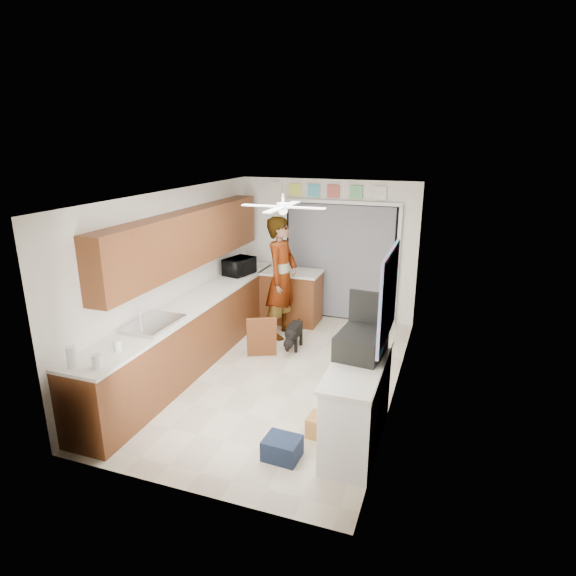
% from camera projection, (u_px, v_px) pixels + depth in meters
% --- Properties ---
extents(floor, '(5.00, 5.00, 0.00)m').
position_uv_depth(floor, '(279.00, 374.00, 6.78)').
color(floor, beige).
rests_on(floor, ground).
extents(ceiling, '(5.00, 5.00, 0.00)m').
position_uv_depth(ceiling, '(277.00, 194.00, 6.03)').
color(ceiling, white).
rests_on(ceiling, ground).
extents(wall_back, '(3.20, 0.00, 3.20)m').
position_uv_depth(wall_back, '(327.00, 250.00, 8.65)').
color(wall_back, white).
rests_on(wall_back, ground).
extents(wall_front, '(3.20, 0.00, 3.20)m').
position_uv_depth(wall_front, '(176.00, 371.00, 4.15)').
color(wall_front, white).
rests_on(wall_front, ground).
extents(wall_left, '(0.00, 5.00, 5.00)m').
position_uv_depth(wall_left, '(174.00, 278.00, 6.91)').
color(wall_left, white).
rests_on(wall_left, ground).
extents(wall_right, '(0.00, 5.00, 5.00)m').
position_uv_depth(wall_right, '(400.00, 302.00, 5.90)').
color(wall_right, white).
rests_on(wall_right, ground).
extents(left_base_cabinets, '(0.60, 4.80, 0.90)m').
position_uv_depth(left_base_cabinets, '(196.00, 332.00, 7.06)').
color(left_base_cabinets, brown).
rests_on(left_base_cabinets, floor).
extents(left_countertop, '(0.62, 4.80, 0.04)m').
position_uv_depth(left_countertop, '(194.00, 302.00, 6.91)').
color(left_countertop, white).
rests_on(left_countertop, left_base_cabinets).
extents(upper_cabinets, '(0.32, 4.00, 0.80)m').
position_uv_depth(upper_cabinets, '(189.00, 239.00, 6.88)').
color(upper_cabinets, brown).
rests_on(upper_cabinets, wall_left).
extents(sink_basin, '(0.50, 0.76, 0.06)m').
position_uv_depth(sink_basin, '(153.00, 324.00, 6.00)').
color(sink_basin, silver).
rests_on(sink_basin, left_countertop).
extents(faucet, '(0.03, 0.03, 0.22)m').
position_uv_depth(faucet, '(140.00, 315.00, 6.03)').
color(faucet, silver).
rests_on(faucet, left_countertop).
extents(peninsula_base, '(1.00, 0.60, 0.90)m').
position_uv_depth(peninsula_base, '(291.00, 297.00, 8.60)').
color(peninsula_base, brown).
rests_on(peninsula_base, floor).
extents(peninsula_top, '(1.04, 0.64, 0.04)m').
position_uv_depth(peninsula_top, '(291.00, 272.00, 8.46)').
color(peninsula_top, white).
rests_on(peninsula_top, peninsula_base).
extents(back_opening_recess, '(2.00, 0.06, 2.10)m').
position_uv_depth(back_opening_recess, '(340.00, 262.00, 8.61)').
color(back_opening_recess, black).
rests_on(back_opening_recess, wall_back).
extents(curtain_panel, '(1.90, 0.03, 2.05)m').
position_uv_depth(curtain_panel, '(339.00, 263.00, 8.57)').
color(curtain_panel, gray).
rests_on(curtain_panel, wall_back).
extents(door_trim_left, '(0.06, 0.04, 2.10)m').
position_uv_depth(door_trim_left, '(285.00, 258.00, 8.91)').
color(door_trim_left, white).
rests_on(door_trim_left, wall_back).
extents(door_trim_right, '(0.06, 0.04, 2.10)m').
position_uv_depth(door_trim_right, '(397.00, 268.00, 8.26)').
color(door_trim_right, white).
rests_on(door_trim_right, wall_back).
extents(door_trim_head, '(2.10, 0.04, 0.06)m').
position_uv_depth(door_trim_head, '(341.00, 202.00, 8.26)').
color(door_trim_head, white).
rests_on(door_trim_head, wall_back).
extents(header_frame_0, '(0.22, 0.02, 0.22)m').
position_uv_depth(header_frame_0, '(295.00, 190.00, 8.51)').
color(header_frame_0, '#D8EC4E').
rests_on(header_frame_0, wall_back).
extents(header_frame_1, '(0.22, 0.02, 0.22)m').
position_uv_depth(header_frame_1, '(314.00, 191.00, 8.39)').
color(header_frame_1, '#46ABBD').
rests_on(header_frame_1, wall_back).
extents(header_frame_2, '(0.22, 0.02, 0.22)m').
position_uv_depth(header_frame_2, '(333.00, 191.00, 8.28)').
color(header_frame_2, '#B85445').
rests_on(header_frame_2, wall_back).
extents(header_frame_3, '(0.22, 0.02, 0.22)m').
position_uv_depth(header_frame_3, '(356.00, 192.00, 8.16)').
color(header_frame_3, '#6BBC78').
rests_on(header_frame_3, wall_back).
extents(header_frame_4, '(0.22, 0.02, 0.22)m').
position_uv_depth(header_frame_4, '(380.00, 193.00, 8.03)').
color(header_frame_4, silver).
rests_on(header_frame_4, wall_back).
extents(route66_sign, '(0.22, 0.02, 0.26)m').
position_uv_depth(route66_sign, '(276.00, 189.00, 8.62)').
color(route66_sign, silver).
rests_on(route66_sign, wall_back).
extents(right_counter_base, '(0.50, 1.40, 0.90)m').
position_uv_depth(right_counter_base, '(357.00, 405.00, 5.13)').
color(right_counter_base, white).
rests_on(right_counter_base, floor).
extents(right_counter_top, '(0.54, 1.44, 0.04)m').
position_uv_depth(right_counter_top, '(358.00, 365.00, 5.00)').
color(right_counter_top, white).
rests_on(right_counter_top, right_counter_base).
extents(abstract_painting, '(0.03, 1.15, 0.95)m').
position_uv_depth(abstract_painting, '(389.00, 295.00, 4.88)').
color(abstract_painting, '#FB5CC9').
rests_on(abstract_painting, wall_right).
extents(ceiling_fan, '(1.14, 1.14, 0.24)m').
position_uv_depth(ceiling_fan, '(283.00, 207.00, 6.27)').
color(ceiling_fan, white).
rests_on(ceiling_fan, ceiling).
extents(microwave, '(0.47, 0.59, 0.29)m').
position_uv_depth(microwave, '(239.00, 266.00, 8.20)').
color(microwave, black).
rests_on(microwave, left_countertop).
extents(jar_a, '(0.10, 0.10, 0.14)m').
position_uv_depth(jar_a, '(97.00, 361.00, 4.88)').
color(jar_a, silver).
rests_on(jar_a, left_countertop).
extents(jar_b, '(0.10, 0.10, 0.12)m').
position_uv_depth(jar_b, '(117.00, 345.00, 5.28)').
color(jar_b, silver).
rests_on(jar_b, left_countertop).
extents(paper_towel_roll, '(0.13, 0.13, 0.22)m').
position_uv_depth(paper_towel_roll, '(72.00, 357.00, 4.88)').
color(paper_towel_roll, white).
rests_on(paper_towel_roll, left_countertop).
extents(suitcase, '(0.52, 0.65, 0.26)m').
position_uv_depth(suitcase, '(361.00, 343.00, 5.16)').
color(suitcase, black).
rests_on(suitcase, right_counter_top).
extents(suitcase_rim, '(0.49, 0.62, 0.02)m').
position_uv_depth(suitcase_rim, '(361.00, 353.00, 5.19)').
color(suitcase_rim, yellow).
rests_on(suitcase_rim, suitcase).
extents(suitcase_lid, '(0.42, 0.07, 0.50)m').
position_uv_depth(suitcase_lid, '(367.00, 313.00, 5.34)').
color(suitcase_lid, black).
rests_on(suitcase_lid, suitcase).
extents(cardboard_box, '(0.39, 0.30, 0.23)m').
position_uv_depth(cardboard_box, '(325.00, 427.00, 5.33)').
color(cardboard_box, olive).
rests_on(cardboard_box, floor).
extents(navy_crate, '(0.38, 0.33, 0.22)m').
position_uv_depth(navy_crate, '(282.00, 448.00, 4.97)').
color(navy_crate, '#151F36').
rests_on(navy_crate, floor).
extents(cabinet_door_panel, '(0.48, 0.34, 0.66)m').
position_uv_depth(cabinet_door_panel, '(262.00, 337.00, 7.18)').
color(cabinet_door_panel, brown).
rests_on(cabinet_door_panel, floor).
extents(man, '(0.53, 0.76, 2.00)m').
position_uv_depth(man, '(282.00, 278.00, 7.82)').
color(man, white).
rests_on(man, floor).
extents(dog, '(0.26, 0.57, 0.44)m').
position_uv_depth(dog, '(294.00, 335.00, 7.54)').
color(dog, black).
rests_on(dog, floor).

